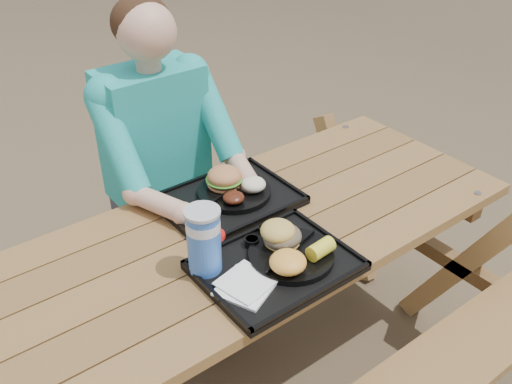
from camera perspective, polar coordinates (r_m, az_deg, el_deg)
ground at (r=2.42m, az=0.00°, el=-17.77°), size 60.00×60.00×0.00m
picnic_table at (r=2.14m, az=0.00°, el=-11.41°), size 1.80×1.49×0.75m
tray_near at (r=1.72m, az=1.99°, el=-7.47°), size 0.45×0.35×0.02m
tray_far at (r=2.00m, az=-2.72°, el=-0.88°), size 0.45×0.35×0.02m
plate_near at (r=1.73m, az=3.54°, el=-6.32°), size 0.26×0.26×0.02m
plate_far at (r=2.01m, az=-2.19°, el=0.01°), size 0.26×0.26×0.02m
napkin_stack at (r=1.62m, az=-1.07°, el=-9.42°), size 0.19×0.19×0.02m
soda_cup at (r=1.64m, az=-5.23°, el=-4.98°), size 0.10×0.10×0.20m
condiment_bbq at (r=1.77m, az=-0.42°, el=-5.01°), size 0.05×0.05×0.03m
condiment_mustard at (r=1.81m, az=1.00°, el=-3.89°), size 0.05×0.05×0.03m
sandwich at (r=1.72m, az=2.67°, el=-3.53°), size 0.11×0.11×0.12m
mac_cheese at (r=1.64m, az=3.21°, el=-7.01°), size 0.11×0.11×0.05m
corn_cob at (r=1.70m, az=6.49°, el=-5.67°), size 0.09×0.09×0.05m
cutlery_far at (r=1.92m, az=-6.82°, el=-2.17°), size 0.08×0.14×0.01m
burger at (r=2.00m, az=-3.22°, el=2.00°), size 0.12×0.12×0.11m
baked_beans at (r=1.93m, az=-2.25°, el=-0.56°), size 0.07×0.07×0.03m
potato_salad at (r=1.99m, az=-0.24°, el=0.77°), size 0.09×0.09×0.05m
diner at (r=2.34m, az=-9.42°, el=0.67°), size 0.48×0.84×1.28m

